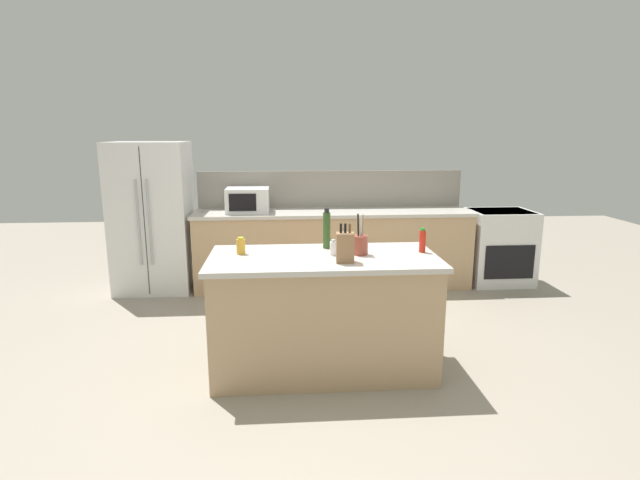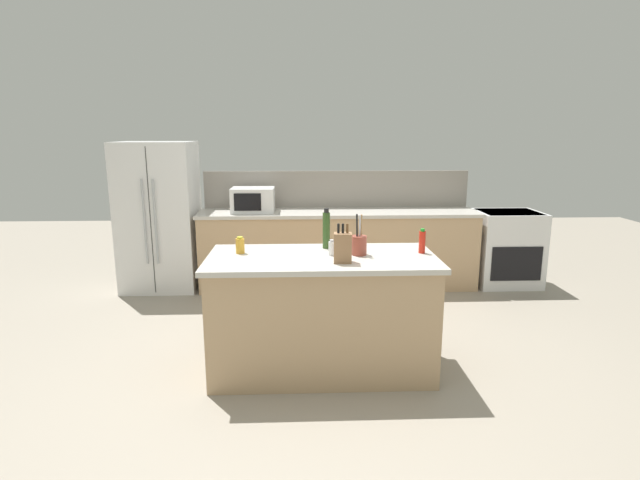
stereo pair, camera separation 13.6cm
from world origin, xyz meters
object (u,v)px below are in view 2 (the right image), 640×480
object	(u,v)px
utensil_crock	(359,244)
knife_block	(343,247)
microwave	(253,200)
salt_shaker	(332,248)
olive_oil_bottle	(326,230)
honey_jar	(240,246)
range_oven	(506,248)
hot_sauce_bottle	(422,242)
refrigerator	(159,216)

from	to	relation	value
utensil_crock	knife_block	bearing A→B (deg)	-122.88
microwave	salt_shaker	distance (m)	2.33
knife_block	olive_oil_bottle	distance (m)	0.47
microwave	honey_jar	bearing A→B (deg)	-87.66
range_oven	honey_jar	xyz separation A→B (m)	(-3.04, -2.09, 0.54)
range_oven	utensil_crock	world-z (taller)	utensil_crock
knife_block	utensil_crock	bearing A→B (deg)	61.01
knife_block	hot_sauce_bottle	size ratio (longest dim) A/B	1.48
range_oven	olive_oil_bottle	bearing A→B (deg)	-140.53
range_oven	salt_shaker	world-z (taller)	salt_shaker
olive_oil_bottle	hot_sauce_bottle	size ratio (longest dim) A/B	1.70
refrigerator	knife_block	world-z (taller)	refrigerator
refrigerator	knife_block	distance (m)	3.17
microwave	hot_sauce_bottle	distance (m)	2.62
refrigerator	honey_jar	distance (m)	2.46
olive_oil_bottle	refrigerator	bearing A→B (deg)	133.83
microwave	hot_sauce_bottle	world-z (taller)	microwave
salt_shaker	honey_jar	bearing A→B (deg)	172.41
olive_oil_bottle	honey_jar	distance (m)	0.71
microwave	utensil_crock	distance (m)	2.40
honey_jar	refrigerator	bearing A→B (deg)	119.69
knife_block	salt_shaker	distance (m)	0.23
microwave	olive_oil_bottle	xyz separation A→B (m)	(0.77, -1.94, 0.01)
hot_sauce_bottle	range_oven	bearing A→B (deg)	53.08
utensil_crock	olive_oil_bottle	size ratio (longest dim) A/B	0.97
utensil_crock	salt_shaker	size ratio (longest dim) A/B	2.59
olive_oil_bottle	microwave	bearing A→B (deg)	111.81
honey_jar	hot_sauce_bottle	world-z (taller)	hot_sauce_bottle
refrigerator	utensil_crock	world-z (taller)	refrigerator
refrigerator	salt_shaker	world-z (taller)	refrigerator
range_oven	microwave	xyz separation A→B (m)	(-3.13, 0.00, 0.62)
utensil_crock	olive_oil_bottle	bearing A→B (deg)	135.92
utensil_crock	hot_sauce_bottle	xyz separation A→B (m)	(0.51, 0.04, 0.01)
salt_shaker	hot_sauce_bottle	xyz separation A→B (m)	(0.72, 0.05, 0.03)
range_oven	salt_shaker	xyz separation A→B (m)	(-2.32, -2.18, 0.53)
knife_block	hot_sauce_bottle	bearing A→B (deg)	26.07
range_oven	hot_sauce_bottle	size ratio (longest dim) A/B	4.71
knife_block	olive_oil_bottle	size ratio (longest dim) A/B	0.87
refrigerator	honey_jar	world-z (taller)	refrigerator
range_oven	olive_oil_bottle	size ratio (longest dim) A/B	2.77
refrigerator	knife_block	xyz separation A→B (m)	(2.00, -2.45, 0.17)
range_oven	microwave	bearing A→B (deg)	180.00
refrigerator	microwave	world-z (taller)	refrigerator
honey_jar	hot_sauce_bottle	size ratio (longest dim) A/B	0.68
honey_jar	salt_shaker	world-z (taller)	honey_jar
range_oven	salt_shaker	size ratio (longest dim) A/B	7.43
microwave	hot_sauce_bottle	bearing A→B (deg)	-54.47
refrigerator	microwave	distance (m)	1.15
microwave	utensil_crock	world-z (taller)	utensil_crock
microwave	utensil_crock	size ratio (longest dim) A/B	1.57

